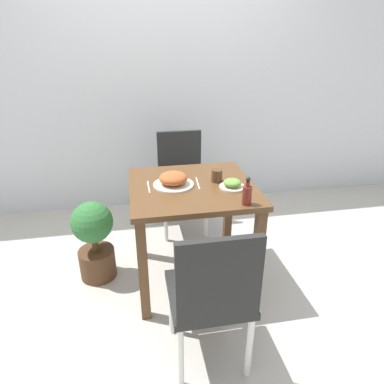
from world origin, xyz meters
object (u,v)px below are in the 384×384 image
object	(u,v)px
chair_far	(181,176)
drink_cup	(217,176)
food_plate	(173,180)
potted_plant_left	(94,238)
sauce_bottle	(247,194)
side_plate	(232,184)
chair_near	(212,293)

from	to	relation	value
chair_far	drink_cup	xyz separation A→B (m)	(0.13, -0.75, 0.30)
food_plate	potted_plant_left	world-z (taller)	food_plate
chair_far	potted_plant_left	world-z (taller)	chair_far
drink_cup	sauce_bottle	size ratio (longest dim) A/B	0.49
side_plate	potted_plant_left	distance (m)	1.07
chair_near	food_plate	bearing A→B (deg)	-83.63
chair_near	side_plate	distance (m)	0.78
side_plate	drink_cup	size ratio (longest dim) A/B	1.94
chair_near	potted_plant_left	bearing A→B (deg)	-53.82
chair_far	sauce_bottle	xyz separation A→B (m)	(0.22, -1.12, 0.32)
chair_near	drink_cup	xyz separation A→B (m)	(0.21, 0.79, 0.30)
chair_near	side_plate	world-z (taller)	chair_near
chair_far	side_plate	bearing A→B (deg)	-76.84
food_plate	side_plate	distance (m)	0.39
chair_near	chair_far	distance (m)	1.55
food_plate	side_plate	world-z (taller)	food_plate
sauce_bottle	potted_plant_left	world-z (taller)	sauce_bottle
chair_near	drink_cup	world-z (taller)	chair_near
chair_near	sauce_bottle	bearing A→B (deg)	-125.23
chair_far	food_plate	size ratio (longest dim) A/B	3.29
food_plate	drink_cup	xyz separation A→B (m)	(0.30, 0.01, 0.00)
sauce_bottle	potted_plant_left	size ratio (longest dim) A/B	0.28
chair_far	drink_cup	distance (m)	0.82
sauce_bottle	food_plate	bearing A→B (deg)	137.96
chair_far	food_plate	bearing A→B (deg)	-102.31
side_plate	chair_far	bearing A→B (deg)	103.16
chair_near	sauce_bottle	world-z (taller)	sauce_bottle
food_plate	potted_plant_left	bearing A→B (deg)	167.98
chair_near	sauce_bottle	size ratio (longest dim) A/B	5.12
food_plate	sauce_bottle	size ratio (longest dim) A/B	1.56
side_plate	sauce_bottle	world-z (taller)	sauce_bottle
drink_cup	potted_plant_left	size ratio (longest dim) A/B	0.14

